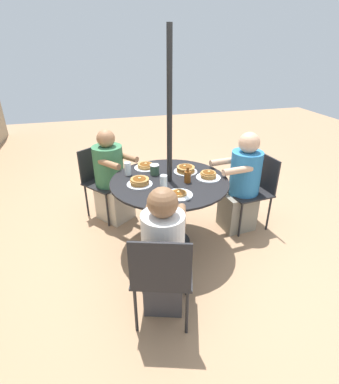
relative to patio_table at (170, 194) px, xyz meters
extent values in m
plane|color=tan|center=(0.00, 0.00, -0.59)|extent=(12.00, 12.00, 0.00)
cylinder|color=black|center=(0.00, 0.00, -0.58)|extent=(0.45, 0.45, 0.01)
cylinder|color=black|center=(0.00, 0.00, -0.23)|extent=(0.12, 0.12, 0.72)
cylinder|color=black|center=(0.00, 0.00, 0.14)|extent=(1.18, 1.18, 0.02)
cylinder|color=black|center=(0.00, 0.00, 0.47)|extent=(0.05, 0.05, 2.11)
cylinder|color=#232326|center=(-0.67, 0.41, -0.37)|extent=(0.02, 0.02, 0.43)
cylinder|color=#232326|center=(-0.79, 0.06, -0.37)|extent=(0.02, 0.02, 0.43)
cylinder|color=#232326|center=(-1.03, 0.53, -0.37)|extent=(0.02, 0.02, 0.43)
cylinder|color=#232326|center=(-1.14, 0.17, -0.37)|extent=(0.02, 0.02, 0.43)
cube|color=#232326|center=(-0.91, 0.29, -0.15)|extent=(0.56, 0.56, 0.02)
cube|color=#232326|center=(-1.11, 0.36, 0.06)|extent=(0.15, 0.40, 0.40)
cube|color=#3D3D42|center=(-0.80, 0.26, -0.37)|extent=(0.41, 0.39, 0.43)
cylinder|color=white|center=(-0.85, 0.28, 0.07)|extent=(0.32, 0.32, 0.45)
sphere|color=brown|center=(-0.85, 0.28, 0.40)|extent=(0.22, 0.22, 0.22)
cylinder|color=brown|center=(-0.64, 0.34, 0.18)|extent=(0.31, 0.16, 0.07)
cylinder|color=brown|center=(-0.72, 0.10, 0.18)|extent=(0.31, 0.16, 0.07)
cylinder|color=#232326|center=(-0.11, -0.78, -0.37)|extent=(0.02, 0.02, 0.43)
cylinder|color=#232326|center=(0.27, -0.74, -0.37)|extent=(0.02, 0.02, 0.43)
cylinder|color=#232326|center=(-0.07, -1.15, -0.37)|extent=(0.02, 0.02, 0.43)
cylinder|color=#232326|center=(0.31, -1.11, -0.37)|extent=(0.02, 0.02, 0.43)
cube|color=#232326|center=(0.10, -0.95, -0.15)|extent=(0.49, 0.49, 0.02)
cube|color=#232326|center=(0.12, -1.16, 0.06)|extent=(0.42, 0.06, 0.40)
cube|color=gray|center=(0.09, -0.84, -0.37)|extent=(0.35, 0.38, 0.43)
cylinder|color=teal|center=(0.10, -0.89, 0.09)|extent=(0.34, 0.34, 0.49)
sphere|color=#DBA884|center=(0.10, -0.89, 0.44)|extent=(0.22, 0.22, 0.22)
cylinder|color=#DBA884|center=(-0.06, -0.70, 0.21)|extent=(0.11, 0.34, 0.07)
cylinder|color=#DBA884|center=(0.21, -0.67, 0.21)|extent=(0.11, 0.34, 0.07)
cylinder|color=#232326|center=(0.72, 0.32, -0.37)|extent=(0.02, 0.02, 0.43)
cylinder|color=#232326|center=(0.49, 0.62, -0.37)|extent=(0.02, 0.02, 0.43)
cylinder|color=#232326|center=(1.02, 0.55, -0.37)|extent=(0.02, 0.02, 0.43)
cylinder|color=#232326|center=(0.79, 0.85, -0.37)|extent=(0.02, 0.02, 0.43)
cube|color=#232326|center=(0.75, 0.58, -0.15)|extent=(0.62, 0.62, 0.02)
cube|color=#232326|center=(0.92, 0.71, 0.06)|extent=(0.27, 0.34, 0.40)
cube|color=beige|center=(0.67, 0.51, -0.37)|extent=(0.49, 0.48, 0.43)
cylinder|color=#38754C|center=(0.71, 0.55, 0.08)|extent=(0.35, 0.35, 0.48)
sphere|color=#A3704C|center=(0.71, 0.55, 0.42)|extent=(0.20, 0.20, 0.20)
cylinder|color=#A3704C|center=(0.65, 0.33, 0.20)|extent=(0.27, 0.23, 0.07)
cylinder|color=#A3704C|center=(0.48, 0.55, 0.20)|extent=(0.27, 0.23, 0.07)
cylinder|color=white|center=(-0.02, 0.30, 0.16)|extent=(0.25, 0.25, 0.01)
cylinder|color=#AD7A3D|center=(-0.02, 0.30, 0.17)|extent=(0.17, 0.17, 0.01)
cylinder|color=#AD7A3D|center=(-0.02, 0.30, 0.18)|extent=(0.17, 0.17, 0.01)
cylinder|color=#AD7A3D|center=(-0.03, 0.31, 0.20)|extent=(0.17, 0.17, 0.01)
cylinder|color=#AD7A3D|center=(-0.02, 0.30, 0.21)|extent=(0.18, 0.18, 0.01)
ellipsoid|color=brown|center=(-0.02, 0.30, 0.22)|extent=(0.14, 0.13, 0.00)
cube|color=#F4E084|center=(-0.02, 0.30, 0.23)|extent=(0.02, 0.02, 0.01)
cylinder|color=white|center=(-0.33, 0.00, 0.16)|extent=(0.25, 0.25, 0.01)
cylinder|color=#AD7A3D|center=(-0.32, 0.01, 0.17)|extent=(0.14, 0.14, 0.01)
cylinder|color=#AD7A3D|center=(-0.32, 0.00, 0.18)|extent=(0.14, 0.14, 0.01)
ellipsoid|color=brown|center=(-0.33, 0.00, 0.19)|extent=(0.12, 0.11, 0.00)
cube|color=#F4E084|center=(-0.33, 0.01, 0.19)|extent=(0.03, 0.03, 0.01)
cylinder|color=white|center=(0.16, -0.22, 0.16)|extent=(0.25, 0.25, 0.01)
cylinder|color=#AD7A3D|center=(0.16, -0.22, 0.17)|extent=(0.19, 0.19, 0.01)
cylinder|color=#AD7A3D|center=(0.16, -0.21, 0.18)|extent=(0.18, 0.18, 0.01)
cylinder|color=#AD7A3D|center=(0.16, -0.22, 0.20)|extent=(0.18, 0.18, 0.01)
cylinder|color=#AD7A3D|center=(0.15, -0.22, 0.21)|extent=(0.19, 0.19, 0.01)
ellipsoid|color=brown|center=(0.16, -0.22, 0.22)|extent=(0.15, 0.14, 0.00)
cube|color=#F4E084|center=(0.17, -0.21, 0.22)|extent=(0.02, 0.02, 0.01)
cylinder|color=white|center=(0.37, 0.17, 0.16)|extent=(0.25, 0.25, 0.01)
cylinder|color=#AD7A3D|center=(0.37, 0.17, 0.17)|extent=(0.17, 0.17, 0.01)
cylinder|color=#AD7A3D|center=(0.37, 0.17, 0.18)|extent=(0.17, 0.17, 0.01)
cylinder|color=#AD7A3D|center=(0.38, 0.17, 0.19)|extent=(0.16, 0.16, 0.01)
ellipsoid|color=brown|center=(0.37, 0.17, 0.20)|extent=(0.13, 0.12, 0.00)
cube|color=#F4E084|center=(0.37, 0.17, 0.21)|extent=(0.03, 0.03, 0.01)
cylinder|color=white|center=(-0.05, -0.39, 0.16)|extent=(0.25, 0.25, 0.01)
cylinder|color=#AD7A3D|center=(-0.05, -0.40, 0.17)|extent=(0.15, 0.15, 0.01)
cylinder|color=#AD7A3D|center=(-0.04, -0.40, 0.18)|extent=(0.15, 0.15, 0.01)
cylinder|color=#AD7A3D|center=(-0.04, -0.39, 0.20)|extent=(0.16, 0.16, 0.01)
cylinder|color=#AD7A3D|center=(-0.04, -0.39, 0.21)|extent=(0.15, 0.15, 0.01)
ellipsoid|color=brown|center=(-0.05, -0.39, 0.22)|extent=(0.12, 0.11, 0.00)
cube|color=#F4E084|center=(-0.05, -0.39, 0.23)|extent=(0.03, 0.03, 0.01)
cylinder|color=brown|center=(-0.08, -0.16, 0.21)|extent=(0.07, 0.07, 0.11)
cylinder|color=brown|center=(-0.08, -0.16, 0.29)|extent=(0.03, 0.03, 0.05)
torus|color=brown|center=(-0.05, -0.16, 0.22)|extent=(0.05, 0.01, 0.05)
cylinder|color=#33513D|center=(0.18, 0.11, 0.20)|extent=(0.09, 0.09, 0.10)
cylinder|color=white|center=(0.18, 0.11, 0.26)|extent=(0.09, 0.09, 0.01)
cylinder|color=silver|center=(-0.16, 0.10, 0.22)|extent=(0.07, 0.07, 0.13)
cylinder|color=silver|center=(0.25, 0.38, 0.22)|extent=(0.07, 0.07, 0.13)
camera|label=1|loc=(-2.60, 0.69, 1.40)|focal=28.00mm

